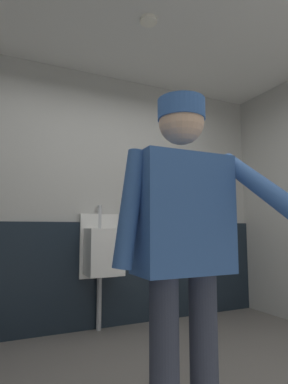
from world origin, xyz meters
TOP-DOWN VIEW (x-y plane):
  - wall_back at (0.00, 1.71)m, footprint 4.55×0.12m
  - wainscot_band_back at (0.00, 1.64)m, footprint 3.95×0.03m
  - downlight_far at (0.06, 0.58)m, footprint 0.14×0.14m
  - urinal_solo at (-0.01, 1.49)m, footprint 0.40×0.34m
  - person at (-0.13, -0.21)m, footprint 0.70×0.60m

SIDE VIEW (x-z plane):
  - wainscot_band_back at x=0.00m, z-range 0.00..1.06m
  - urinal_solo at x=-0.01m, z-range 0.16..1.40m
  - person at x=-0.13m, z-range 0.16..1.82m
  - wall_back at x=0.00m, z-range 0.00..2.68m
  - downlight_far at x=0.06m, z-range 2.65..2.68m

